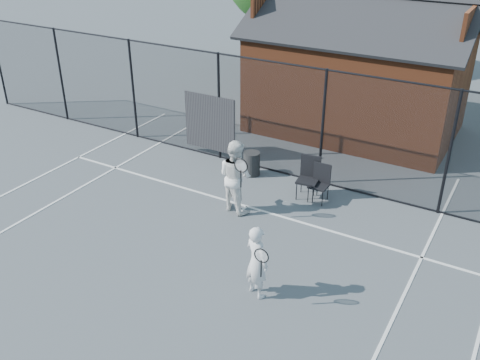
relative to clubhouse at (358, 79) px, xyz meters
The scene contains 9 objects.
ground 9.16m from the clubhouse, 93.18° to the right, with size 80.00×80.00×0.00m, color #4E5559.
court_lines 10.46m from the clubhouse, 92.77° to the right, with size 11.02×18.00×0.01m.
fence 4.09m from the clubhouse, 101.37° to the right, with size 22.04×3.00×3.00m.
clubhouse is the anchor object (origin of this frame).
player_front 8.81m from the clubhouse, 81.98° to the right, with size 0.70×0.57×1.46m.
player_back 6.30m from the clubhouse, 96.21° to the right, with size 1.02×0.86×1.75m.
chair_left 5.02m from the clubhouse, 83.52° to the right, with size 0.49×0.51×1.02m, color black.
chair_right 5.11m from the clubhouse, 80.09° to the right, with size 0.44×0.45×0.91m, color black.
waste_bin 4.80m from the clubhouse, 105.25° to the right, with size 0.44×0.44×0.64m, color #242424.
Camera 1 is at (5.38, -6.57, 6.47)m, focal length 40.00 mm.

